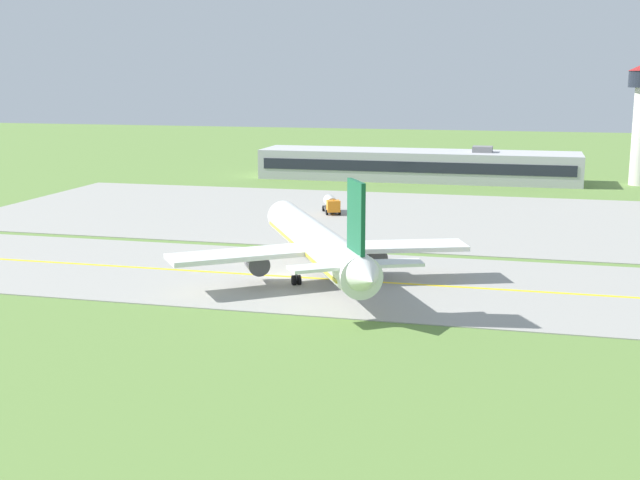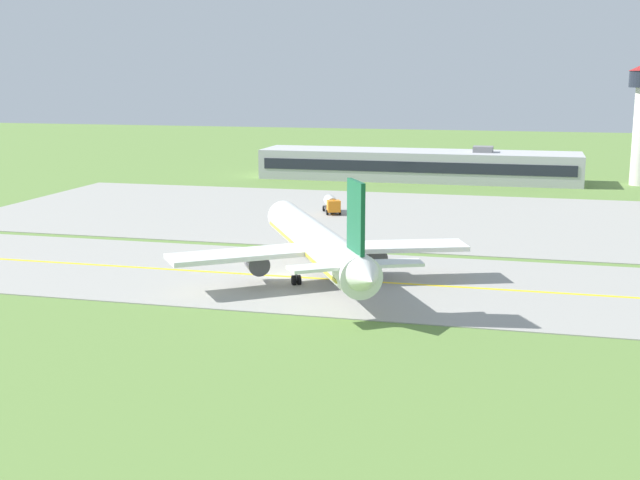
# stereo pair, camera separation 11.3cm
# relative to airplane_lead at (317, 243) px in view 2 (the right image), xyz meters

# --- Properties ---
(ground_plane) EXTENTS (500.00, 500.00, 0.00)m
(ground_plane) POSITION_rel_airplane_lead_xyz_m (-3.79, 0.54, -4.13)
(ground_plane) COLOR olive
(taxiway_strip) EXTENTS (240.00, 28.00, 0.10)m
(taxiway_strip) POSITION_rel_airplane_lead_xyz_m (-3.79, 0.54, -4.08)
(taxiway_strip) COLOR #9E9B93
(taxiway_strip) RESTS_ON ground
(apron_pad) EXTENTS (140.00, 52.00, 0.10)m
(apron_pad) POSITION_rel_airplane_lead_xyz_m (6.21, 42.54, -4.08)
(apron_pad) COLOR #9E9B93
(apron_pad) RESTS_ON ground
(taxiway_centreline) EXTENTS (220.00, 0.60, 0.01)m
(taxiway_centreline) POSITION_rel_airplane_lead_xyz_m (-3.79, 0.54, -4.03)
(taxiway_centreline) COLOR yellow
(taxiway_centreline) RESTS_ON taxiway_strip
(airplane_lead) EXTENTS (30.27, 36.44, 12.70)m
(airplane_lead) POSITION_rel_airplane_lead_xyz_m (0.00, 0.00, 0.00)
(airplane_lead) COLOR white
(airplane_lead) RESTS_ON ground
(service_truck_baggage) EXTENTS (4.14, 6.33, 2.65)m
(service_truck_baggage) POSITION_rel_airplane_lead_xyz_m (-8.67, 43.51, -2.60)
(service_truck_baggage) COLOR orange
(service_truck_baggage) RESTS_ON ground
(terminal_building) EXTENTS (66.47, 13.23, 7.35)m
(terminal_building) POSITION_rel_airplane_lead_xyz_m (-0.87, 89.72, -1.04)
(terminal_building) COLOR #B2B2B7
(terminal_building) RESTS_ON ground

